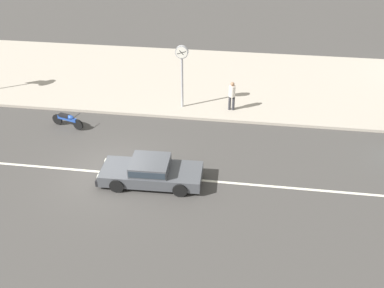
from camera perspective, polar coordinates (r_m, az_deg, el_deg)
ground_plane at (r=19.76m, az=-9.92°, el=-3.64°), size 160.00×160.00×0.00m
lane_centre_stripe at (r=19.76m, az=-9.92°, el=-3.64°), size 50.40×0.14×0.01m
kerb_strip at (r=28.33m, az=-4.01°, el=8.42°), size 68.00×10.00×0.15m
sedan_dark_grey_0 at (r=18.72m, az=-5.27°, el=-3.48°), size 4.33×1.90×1.06m
motorcycle_0 at (r=23.50m, az=-15.52°, el=3.00°), size 1.81×0.77×0.80m
street_clock at (r=23.48m, az=-1.29°, el=10.42°), size 0.67×0.22×3.44m
pedestrian_near_clock at (r=23.88m, az=5.10°, el=6.35°), size 0.34×0.34×1.60m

